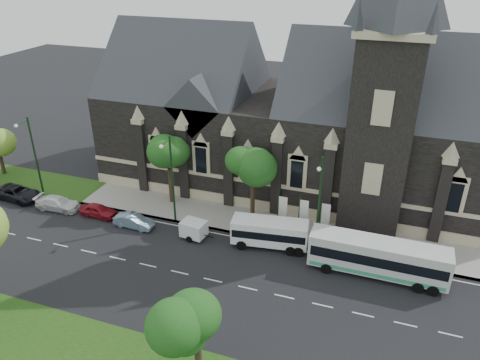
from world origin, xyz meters
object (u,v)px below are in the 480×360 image
at_px(tree_walk_left, 171,152).
at_px(tour_coach, 378,257).
at_px(banner_flag_center, 302,213).
at_px(car_far_black, 18,193).
at_px(shuttle_bus, 270,232).
at_px(street_lamp_near, 319,199).
at_px(banner_flag_left, 281,209).
at_px(tree_park_east, 201,326).
at_px(street_lamp_mid, 171,175).
at_px(car_far_red, 98,211).
at_px(street_lamp_far, 33,153).
at_px(sedan, 134,221).
at_px(box_trailer, 194,229).
at_px(car_far_white, 58,203).
at_px(banner_flag_right, 324,216).
at_px(tree_walk_right, 256,164).

bearing_deg(tree_walk_left, tour_coach, -14.71).
height_order(banner_flag_center, car_far_black, banner_flag_center).
bearing_deg(banner_flag_center, shuttle_bus, -128.97).
xyz_separation_m(street_lamp_near, banner_flag_left, (-3.71, 1.91, -2.73)).
distance_m(tree_park_east, tree_walk_left, 23.36).
height_order(street_lamp_mid, shuttle_bus, street_lamp_mid).
distance_m(tree_park_east, car_far_red, 23.55).
distance_m(street_lamp_near, banner_flag_center, 3.74).
relative_size(tour_coach, car_far_black, 2.10).
bearing_deg(banner_flag_center, tour_coach, -28.41).
distance_m(street_lamp_mid, car_far_red, 9.01).
xyz_separation_m(tree_walk_left, car_far_black, (-16.14, -4.98, -5.00)).
distance_m(street_lamp_far, sedan, 13.66).
relative_size(street_lamp_mid, banner_flag_center, 2.25).
bearing_deg(tree_walk_left, box_trailer, -49.08).
bearing_deg(banner_flag_center, banner_flag_left, 180.00).
xyz_separation_m(tree_walk_left, banner_flag_center, (14.08, -1.70, -3.35)).
height_order(car_far_red, car_far_white, car_far_white).
bearing_deg(street_lamp_far, banner_flag_center, 3.86).
bearing_deg(shuttle_bus, street_lamp_far, 170.21).
xyz_separation_m(tree_park_east, banner_flag_left, (0.11, 18.32, -2.24)).
xyz_separation_m(banner_flag_center, banner_flag_right, (2.00, 0.00, 0.00)).
bearing_deg(banner_flag_left, tree_walk_left, 171.98).
bearing_deg(car_far_black, street_lamp_far, -49.94).
bearing_deg(tree_park_east, tour_coach, 57.28).
relative_size(tree_walk_right, car_far_black, 1.47).
relative_size(tree_walk_right, street_lamp_mid, 0.87).
height_order(street_lamp_far, car_far_white, street_lamp_far).
xyz_separation_m(tree_walk_right, banner_flag_center, (5.08, -1.71, -3.43)).
distance_m(banner_flag_left, box_trailer, 8.35).
height_order(street_lamp_far, shuttle_bus, street_lamp_far).
relative_size(street_lamp_far, banner_flag_left, 2.25).
relative_size(banner_flag_left, banner_flag_center, 1.00).
distance_m(tree_walk_right, car_far_red, 16.59).
height_order(banner_flag_center, banner_flag_right, same).
bearing_deg(tree_park_east, tree_walk_right, 98.42).
bearing_deg(banner_flag_center, car_far_red, -170.11).
relative_size(car_far_red, car_far_white, 0.82).
xyz_separation_m(box_trailer, car_far_red, (-10.68, 0.36, -0.31)).
height_order(tree_walk_right, box_trailer, tree_walk_right).
height_order(banner_flag_left, box_trailer, banner_flag_left).
height_order(banner_flag_right, sedan, banner_flag_right).
bearing_deg(street_lamp_near, banner_flag_left, 152.82).
distance_m(tour_coach, shuttle_bus, 9.50).
relative_size(shuttle_bus, box_trailer, 2.13).
height_order(tree_park_east, banner_flag_left, tree_park_east).
bearing_deg(street_lamp_far, car_far_red, -10.70).
bearing_deg(street_lamp_far, car_far_black, -144.73).
xyz_separation_m(shuttle_bus, car_far_red, (-17.70, -0.68, -0.86)).
relative_size(sedan, car_far_black, 0.75).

